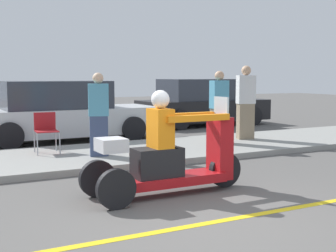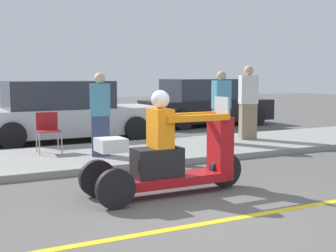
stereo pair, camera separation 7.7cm
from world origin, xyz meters
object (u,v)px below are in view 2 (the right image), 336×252
(parked_car_lot_far, at_px, (65,113))
(spectator_end_of_line, at_px, (100,116))
(spectator_far_back, at_px, (248,104))
(folding_chair_set_back, at_px, (48,128))
(spectator_near_curb, at_px, (221,108))
(spectator_by_tree, at_px, (156,133))
(motorcycle_trike, at_px, (170,158))
(parked_car_lot_left, at_px, (205,104))

(parked_car_lot_far, bearing_deg, spectator_end_of_line, -93.11)
(spectator_far_back, distance_m, folding_chair_set_back, 4.91)
(spectator_near_curb, bearing_deg, folding_chair_set_back, 171.96)
(spectator_by_tree, height_order, spectator_end_of_line, spectator_end_of_line)
(folding_chair_set_back, bearing_deg, motorcycle_trike, -77.68)
(spectator_end_of_line, relative_size, spectator_far_back, 0.90)
(parked_car_lot_left, bearing_deg, spectator_end_of_line, -138.48)
(motorcycle_trike, distance_m, spectator_far_back, 5.39)
(spectator_near_curb, bearing_deg, spectator_end_of_line, -173.45)
(spectator_near_curb, distance_m, parked_car_lot_left, 5.06)
(motorcycle_trike, relative_size, spectator_end_of_line, 1.50)
(spectator_near_curb, bearing_deg, motorcycle_trike, -133.39)
(motorcycle_trike, distance_m, parked_car_lot_left, 9.45)
(spectator_by_tree, height_order, parked_car_lot_far, parked_car_lot_far)
(motorcycle_trike, height_order, parked_car_lot_left, parked_car_lot_left)
(parked_car_lot_far, bearing_deg, motorcycle_trike, -91.53)
(spectator_near_curb, bearing_deg, spectator_far_back, 15.33)
(motorcycle_trike, bearing_deg, spectator_near_curb, 46.61)
(spectator_end_of_line, height_order, parked_car_lot_left, spectator_end_of_line)
(folding_chair_set_back, height_order, parked_car_lot_far, parked_car_lot_far)
(folding_chair_set_back, xyz_separation_m, parked_car_lot_far, (1.00, 2.38, 0.11))
(spectator_by_tree, distance_m, spectator_far_back, 3.38)
(spectator_by_tree, bearing_deg, folding_chair_set_back, 139.86)
(spectator_end_of_line, xyz_separation_m, spectator_far_back, (4.07, 0.62, 0.09))
(spectator_end_of_line, height_order, spectator_near_curb, spectator_near_curb)
(parked_car_lot_left, bearing_deg, folding_chair_set_back, -147.98)
(spectator_near_curb, xyz_separation_m, parked_car_lot_left, (2.36, 4.47, -0.19))
(spectator_end_of_line, bearing_deg, parked_car_lot_left, 41.52)
(spectator_end_of_line, bearing_deg, folding_chair_set_back, 132.06)
(motorcycle_trike, height_order, parked_car_lot_far, parked_car_lot_far)
(parked_car_lot_left, bearing_deg, spectator_by_tree, -129.93)
(spectator_end_of_line, relative_size, parked_car_lot_left, 0.37)
(spectator_near_curb, distance_m, parked_car_lot_far, 4.13)
(spectator_near_curb, height_order, parked_car_lot_far, spectator_near_curb)
(folding_chair_set_back, bearing_deg, spectator_far_back, -3.31)
(spectator_end_of_line, distance_m, spectator_far_back, 4.12)
(spectator_far_back, distance_m, spectator_near_curb, 1.02)
(spectator_by_tree, xyz_separation_m, spectator_far_back, (3.14, 1.19, 0.42))
(motorcycle_trike, xyz_separation_m, spectator_end_of_line, (-0.01, 2.90, 0.38))
(motorcycle_trike, height_order, folding_chair_set_back, motorcycle_trike)
(spectator_far_back, height_order, parked_car_lot_left, spectator_far_back)
(spectator_near_curb, bearing_deg, spectator_by_tree, -156.76)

